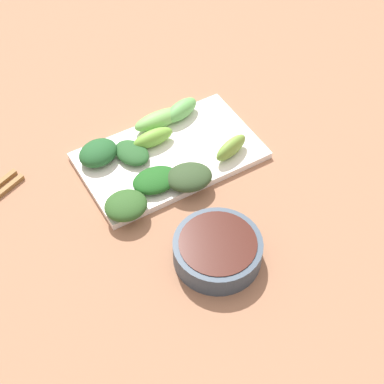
# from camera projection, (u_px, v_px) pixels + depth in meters

# --- Properties ---
(tabletop) EXTENTS (2.10, 2.10, 0.02)m
(tabletop) POSITION_uv_depth(u_px,v_px,m) (179.00, 196.00, 0.91)
(tabletop) COLOR #9D6D50
(tabletop) RESTS_ON ground
(sauce_bowl) EXTENTS (0.13, 0.13, 0.04)m
(sauce_bowl) POSITION_uv_depth(u_px,v_px,m) (218.00, 249.00, 0.81)
(sauce_bowl) COLOR #374859
(sauce_bowl) RESTS_ON tabletop
(serving_plate) EXTENTS (0.17, 0.29, 0.01)m
(serving_plate) POSITION_uv_depth(u_px,v_px,m) (170.00, 156.00, 0.95)
(serving_plate) COLOR white
(serving_plate) RESTS_ON tabletop
(broccoli_stalk_0) EXTENTS (0.04, 0.07, 0.03)m
(broccoli_stalk_0) POSITION_uv_depth(u_px,v_px,m) (231.00, 148.00, 0.93)
(broccoli_stalk_0) COLOR #75A33F
(broccoli_stalk_0) RESTS_ON serving_plate
(broccoli_stalk_1) EXTENTS (0.03, 0.07, 0.03)m
(broccoli_stalk_1) POSITION_uv_depth(u_px,v_px,m) (153.00, 138.00, 0.94)
(broccoli_stalk_1) COLOR #70B13D
(broccoli_stalk_1) RESTS_ON serving_plate
(broccoli_leafy_2) EXTENTS (0.06, 0.07, 0.03)m
(broccoli_leafy_2) POSITION_uv_depth(u_px,v_px,m) (125.00, 204.00, 0.86)
(broccoli_leafy_2) COLOR #2D5724
(broccoli_leafy_2) RESTS_ON serving_plate
(broccoli_leafy_3) EXTENTS (0.06, 0.08, 0.02)m
(broccoli_leafy_3) POSITION_uv_depth(u_px,v_px,m) (156.00, 180.00, 0.89)
(broccoli_leafy_3) COLOR #1D591D
(broccoli_leafy_3) RESTS_ON serving_plate
(broccoli_stalk_4) EXTENTS (0.03, 0.09, 0.03)m
(broccoli_stalk_4) POSITION_uv_depth(u_px,v_px,m) (159.00, 119.00, 0.97)
(broccoli_stalk_4) COLOR #74B95B
(broccoli_stalk_4) RESTS_ON serving_plate
(broccoli_stalk_5) EXTENTS (0.05, 0.07, 0.03)m
(broccoli_stalk_5) POSITION_uv_depth(u_px,v_px,m) (181.00, 110.00, 0.99)
(broccoli_stalk_5) COLOR #63B35A
(broccoli_stalk_5) RESTS_ON serving_plate
(broccoli_leafy_6) EXTENTS (0.07, 0.06, 0.02)m
(broccoli_leafy_6) POSITION_uv_depth(u_px,v_px,m) (132.00, 153.00, 0.93)
(broccoli_leafy_6) COLOR #265829
(broccoli_leafy_6) RESTS_ON serving_plate
(broccoli_leafy_7) EXTENTS (0.07, 0.08, 0.03)m
(broccoli_leafy_7) POSITION_uv_depth(u_px,v_px,m) (98.00, 153.00, 0.92)
(broccoli_leafy_7) COLOR #215729
(broccoli_leafy_7) RESTS_ON serving_plate
(broccoli_leafy_8) EXTENTS (0.08, 0.08, 0.03)m
(broccoli_leafy_8) POSITION_uv_depth(u_px,v_px,m) (187.00, 175.00, 0.89)
(broccoli_leafy_8) COLOR #2F4627
(broccoli_leafy_8) RESTS_ON serving_plate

